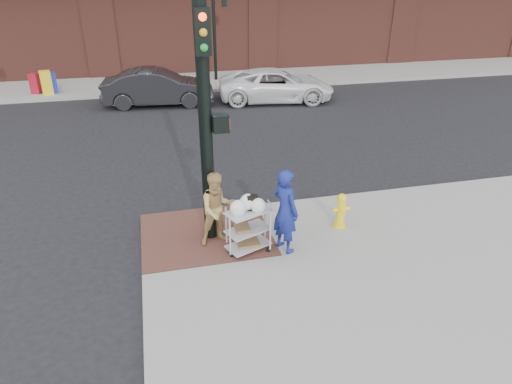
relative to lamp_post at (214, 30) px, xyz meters
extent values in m
plane|color=black|center=(-2.00, -16.00, -2.62)|extent=(220.00, 220.00, 0.00)
cube|color=gray|center=(10.50, 16.00, -2.54)|extent=(65.00, 36.00, 0.15)
cube|color=#532E26|center=(-2.60, -15.10, -2.46)|extent=(2.80, 2.40, 0.01)
cylinder|color=black|center=(0.00, 0.00, -0.47)|extent=(0.16, 0.16, 4.00)
cube|color=black|center=(-0.55, 0.00, 1.23)|extent=(0.22, 0.22, 0.35)
cube|color=black|center=(0.55, 0.00, 1.23)|extent=(0.22, 0.22, 0.35)
cylinder|color=black|center=(-2.50, -15.20, 0.03)|extent=(0.26, 0.26, 5.00)
cube|color=black|center=(-2.20, -15.20, 0.08)|extent=(0.32, 0.28, 0.34)
cube|color=#FF260C|center=(-2.04, -15.20, 0.08)|extent=(0.02, 0.18, 0.22)
cube|color=black|center=(-2.50, -15.48, 1.83)|extent=(0.28, 0.18, 0.80)
imported|color=navy|center=(-1.08, -16.06, -1.56)|extent=(0.67, 0.78, 1.81)
imported|color=tan|center=(-2.37, -15.48, -1.66)|extent=(0.87, 0.72, 1.61)
imported|color=black|center=(-3.09, -3.73, -1.85)|extent=(4.84, 2.15, 1.55)
imported|color=white|center=(2.07, -4.24, -1.91)|extent=(5.38, 3.10, 1.41)
cube|color=#A5A6AB|center=(-1.82, -15.91, -1.57)|extent=(1.01, 0.79, 0.03)
cube|color=#A5A6AB|center=(-1.82, -15.91, -1.99)|extent=(1.01, 0.79, 0.03)
cube|color=#A5A6AB|center=(-1.82, -15.91, -2.36)|extent=(1.01, 0.79, 0.03)
cube|color=black|center=(-1.72, -15.86, -1.41)|extent=(0.22, 0.14, 0.32)
cube|color=brown|center=(-1.94, -15.91, -1.95)|extent=(0.30, 0.34, 0.08)
cube|color=brown|center=(-1.82, -15.91, -2.31)|extent=(0.45, 0.36, 0.07)
cylinder|color=yellow|center=(0.41, -15.47, -2.43)|extent=(0.27, 0.27, 0.08)
cylinder|color=yellow|center=(0.41, -15.47, -2.08)|extent=(0.19, 0.19, 0.60)
sphere|color=yellow|center=(0.41, -15.47, -1.75)|extent=(0.21, 0.21, 0.21)
cylinder|color=yellow|center=(0.41, -15.47, -2.03)|extent=(0.39, 0.09, 0.09)
cube|color=maroon|center=(-8.54, -0.95, -2.00)|extent=(0.49, 0.46, 0.94)
cube|color=yellow|center=(-8.00, -1.28, -1.93)|extent=(0.54, 0.51, 1.07)
cube|color=#1B2BB2|center=(-7.80, -1.07, -1.99)|extent=(0.48, 0.45, 0.95)
camera|label=1|loc=(-3.52, -23.74, 2.85)|focal=32.00mm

